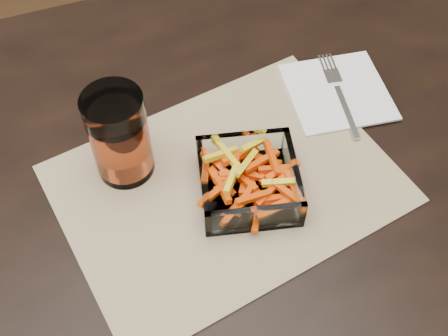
{
  "coord_description": "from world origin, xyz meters",
  "views": [
    {
      "loc": [
        -0.09,
        -0.43,
        1.4
      ],
      "look_at": [
        0.06,
        -0.01,
        0.78
      ],
      "focal_mm": 45.0,
      "sensor_mm": 36.0,
      "label": 1
    }
  ],
  "objects": [
    {
      "name": "tumbler",
      "position": [
        -0.06,
        0.06,
        0.82
      ],
      "size": [
        0.08,
        0.08,
        0.14
      ],
      "color": "white",
      "rests_on": "placemat"
    },
    {
      "name": "napkin",
      "position": [
        0.29,
        0.08,
        0.76
      ],
      "size": [
        0.17,
        0.17,
        0.0
      ],
      "primitive_type": "cube",
      "rotation": [
        0.0,
        0.0,
        -0.14
      ],
      "color": "white",
      "rests_on": "placemat"
    },
    {
      "name": "fork",
      "position": [
        0.29,
        0.08,
        0.76
      ],
      "size": [
        0.05,
        0.18,
        0.0
      ],
      "rotation": [
        0.0,
        0.0,
        -0.19
      ],
      "color": "silver",
      "rests_on": "napkin"
    },
    {
      "name": "dining_table",
      "position": [
        0.0,
        0.0,
        0.66
      ],
      "size": [
        1.6,
        0.9,
        0.75
      ],
      "color": "black",
      "rests_on": "ground"
    },
    {
      "name": "glass_bowl",
      "position": [
        0.09,
        -0.04,
        0.77
      ],
      "size": [
        0.16,
        0.16,
        0.05
      ],
      "rotation": [
        0.0,
        0.0,
        -0.24
      ],
      "color": "white",
      "rests_on": "placemat"
    },
    {
      "name": "placemat",
      "position": [
        0.06,
        -0.02,
        0.75
      ],
      "size": [
        0.5,
        0.4,
        0.0
      ],
      "primitive_type": "cube",
      "rotation": [
        0.0,
        0.0,
        0.17
      ],
      "color": "tan",
      "rests_on": "dining_table"
    }
  ]
}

